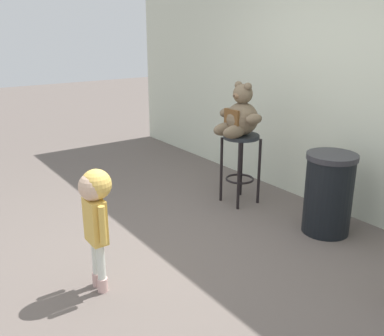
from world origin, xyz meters
TOP-DOWN VIEW (x-y plane):
  - ground_plane at (0.00, 0.00)m, footprint 24.00×24.00m
  - building_wall at (0.00, 2.06)m, footprint 7.55×0.30m
  - bar_stool_with_teddy at (-0.57, 1.23)m, footprint 0.39×0.39m
  - teddy_bear at (-0.57, 1.20)m, footprint 0.54×0.49m
  - child_walking at (0.12, -0.74)m, footprint 0.30×0.24m
  - trash_bin at (0.47, 1.41)m, footprint 0.47×0.47m

SIDE VIEW (x-z plane):
  - ground_plane at x=0.00m, z-range 0.00..0.00m
  - trash_bin at x=0.47m, z-range 0.00..0.78m
  - bar_stool_with_teddy at x=-0.57m, z-range 0.17..0.94m
  - child_walking at x=0.12m, z-range 0.21..1.15m
  - teddy_bear at x=-0.57m, z-range 0.70..1.26m
  - building_wall at x=0.00m, z-range 0.00..3.50m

